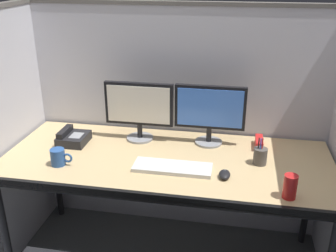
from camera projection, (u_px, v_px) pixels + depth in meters
name	position (u px, v px, depth m)	size (l,w,h in m)	color
cubicle_partition_rear	(178.00, 122.00, 2.63)	(2.21, 0.06, 1.57)	silver
desk	(166.00, 166.00, 2.25)	(1.90, 0.80, 0.74)	tan
monitor_left	(139.00, 107.00, 2.40)	(0.43, 0.17, 0.37)	gray
monitor_right	(210.00, 111.00, 2.35)	(0.43, 0.17, 0.37)	gray
keyboard_main	(173.00, 167.00, 2.12)	(0.43, 0.15, 0.02)	silver
computer_mouse	(225.00, 174.00, 2.03)	(0.06, 0.10, 0.04)	black
desk_phone	(73.00, 138.00, 2.42)	(0.17, 0.19, 0.09)	black
soda_can	(290.00, 187.00, 1.84)	(0.07, 0.07, 0.12)	red
pen_cup	(260.00, 156.00, 2.16)	(0.08, 0.08, 0.16)	#4C4742
red_stapler	(259.00, 143.00, 2.37)	(0.04, 0.15, 0.06)	red
coffee_mug	(58.00, 157.00, 2.15)	(0.13, 0.08, 0.09)	#264C8C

